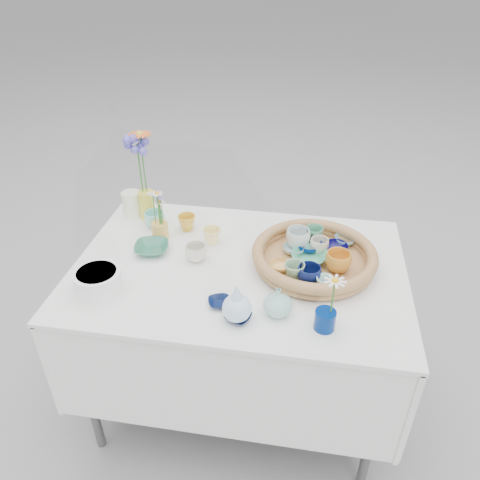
% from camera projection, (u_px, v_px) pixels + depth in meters
% --- Properties ---
extents(ground, '(80.00, 80.00, 0.00)m').
position_uv_depth(ground, '(239.00, 396.00, 2.21)').
color(ground, gray).
extents(display_table, '(1.26, 0.86, 0.77)m').
position_uv_depth(display_table, '(239.00, 396.00, 2.21)').
color(display_table, white).
rests_on(display_table, ground).
extents(wicker_tray, '(0.47, 0.47, 0.08)m').
position_uv_depth(wicker_tray, '(314.00, 257.00, 1.77)').
color(wicker_tray, brown).
rests_on(wicker_tray, display_table).
extents(tray_ceramic_0, '(0.13, 0.13, 0.03)m').
position_uv_depth(tray_ceramic_0, '(309.00, 246.00, 1.84)').
color(tray_ceramic_0, navy).
rests_on(tray_ceramic_0, wicker_tray).
extents(tray_ceramic_1, '(0.10, 0.10, 0.03)m').
position_uv_depth(tray_ceramic_1, '(336.00, 248.00, 1.83)').
color(tray_ceramic_1, '#0A0643').
rests_on(tray_ceramic_1, wicker_tray).
extents(tray_ceramic_2, '(0.12, 0.12, 0.08)m').
position_uv_depth(tray_ceramic_2, '(338.00, 262.00, 1.72)').
color(tray_ceramic_2, orange).
rests_on(tray_ceramic_2, wicker_tray).
extents(tray_ceramic_3, '(0.15, 0.15, 0.03)m').
position_uv_depth(tray_ceramic_3, '(309.00, 256.00, 1.79)').
color(tray_ceramic_3, '#46A67F').
rests_on(tray_ceramic_3, wicker_tray).
extents(tray_ceramic_4, '(0.08, 0.08, 0.07)m').
position_uv_depth(tray_ceramic_4, '(294.00, 272.00, 1.67)').
color(tray_ceramic_4, '#8BB789').
rests_on(tray_ceramic_4, wicker_tray).
extents(tray_ceramic_5, '(0.10, 0.10, 0.03)m').
position_uv_depth(tray_ceramic_5, '(294.00, 249.00, 1.83)').
color(tray_ceramic_5, '#ABCAC8').
rests_on(tray_ceramic_5, wicker_tray).
extents(tray_ceramic_6, '(0.10, 0.10, 0.08)m').
position_uv_depth(tray_ceramic_6, '(298.00, 238.00, 1.85)').
color(tray_ceramic_6, silver).
rests_on(tray_ceramic_6, wicker_tray).
extents(tray_ceramic_7, '(0.09, 0.09, 0.06)m').
position_uv_depth(tray_ceramic_7, '(319.00, 245.00, 1.82)').
color(tray_ceramic_7, '#FCE6CD').
rests_on(tray_ceramic_7, wicker_tray).
extents(tray_ceramic_8, '(0.11, 0.11, 0.03)m').
position_uv_depth(tray_ceramic_8, '(345.00, 240.00, 1.88)').
color(tray_ceramic_8, '#72B6E7').
rests_on(tray_ceramic_8, wicker_tray).
extents(tray_ceramic_9, '(0.11, 0.11, 0.07)m').
position_uv_depth(tray_ceramic_9, '(309.00, 275.00, 1.66)').
color(tray_ceramic_9, '#0D184F').
rests_on(tray_ceramic_9, wicker_tray).
extents(tray_ceramic_10, '(0.09, 0.09, 0.02)m').
position_uv_depth(tray_ceramic_10, '(280.00, 266.00, 1.74)').
color(tray_ceramic_10, '#E6A852').
rests_on(tray_ceramic_10, wicker_tray).
extents(tray_ceramic_11, '(0.07, 0.07, 0.06)m').
position_uv_depth(tray_ceramic_11, '(324.00, 284.00, 1.62)').
color(tray_ceramic_11, '#A6D5D2').
rests_on(tray_ceramic_11, wicker_tray).
extents(tray_ceramic_12, '(0.07, 0.07, 0.07)m').
position_uv_depth(tray_ceramic_12, '(314.00, 235.00, 1.88)').
color(tray_ceramic_12, '#4A8F6D').
rests_on(tray_ceramic_12, wicker_tray).
extents(loose_ceramic_0, '(0.09, 0.09, 0.07)m').
position_uv_depth(loose_ceramic_0, '(187.00, 223.00, 1.99)').
color(loose_ceramic_0, gold).
rests_on(loose_ceramic_0, display_table).
extents(loose_ceramic_1, '(0.09, 0.09, 0.07)m').
position_uv_depth(loose_ceramic_1, '(212.00, 236.00, 1.90)').
color(loose_ceramic_1, '#FFEB8D').
rests_on(loose_ceramic_1, display_table).
extents(loose_ceramic_2, '(0.16, 0.16, 0.03)m').
position_uv_depth(loose_ceramic_2, '(152.00, 248.00, 1.86)').
color(loose_ceramic_2, '#2E7056').
rests_on(loose_ceramic_2, display_table).
extents(loose_ceramic_3, '(0.10, 0.10, 0.07)m').
position_uv_depth(loose_ceramic_3, '(196.00, 253.00, 1.81)').
color(loose_ceramic_3, beige).
rests_on(loose_ceramic_3, display_table).
extents(loose_ceramic_4, '(0.10, 0.10, 0.02)m').
position_uv_depth(loose_ceramic_4, '(220.00, 302.00, 1.60)').
color(loose_ceramic_4, '#0A163D').
rests_on(loose_ceramic_4, display_table).
extents(loose_ceramic_5, '(0.10, 0.10, 0.07)m').
position_uv_depth(loose_ceramic_5, '(155.00, 219.00, 2.02)').
color(loose_ceramic_5, '#8AE0CC').
rests_on(loose_ceramic_5, display_table).
extents(loose_ceramic_6, '(0.11, 0.11, 0.02)m').
position_uv_depth(loose_ceramic_6, '(238.00, 317.00, 1.54)').
color(loose_ceramic_6, '#031039').
rests_on(loose_ceramic_6, display_table).
extents(fluted_bowl, '(0.21, 0.21, 0.09)m').
position_uv_depth(fluted_bowl, '(98.00, 282.00, 1.64)').
color(fluted_bowl, white).
rests_on(fluted_bowl, display_table).
extents(bud_vase_paleblue, '(0.10, 0.10, 0.15)m').
position_uv_depth(bud_vase_paleblue, '(237.00, 302.00, 1.50)').
color(bud_vase_paleblue, '#C8EBFF').
rests_on(bud_vase_paleblue, display_table).
extents(bud_vase_seafoam, '(0.10, 0.10, 0.10)m').
position_uv_depth(bud_vase_seafoam, '(278.00, 302.00, 1.54)').
color(bud_vase_seafoam, '#8ECBBB').
rests_on(bud_vase_seafoam, display_table).
extents(bud_vase_cobalt, '(0.08, 0.08, 0.07)m').
position_uv_depth(bud_vase_cobalt, '(325.00, 320.00, 1.49)').
color(bud_vase_cobalt, navy).
rests_on(bud_vase_cobalt, display_table).
extents(single_daisy, '(0.08, 0.08, 0.14)m').
position_uv_depth(single_daisy, '(333.00, 297.00, 1.44)').
color(single_daisy, white).
rests_on(single_daisy, bud_vase_cobalt).
extents(tall_vase_yellow, '(0.09, 0.09, 0.13)m').
position_uv_depth(tall_vase_yellow, '(147.00, 205.00, 2.06)').
color(tall_vase_yellow, yellow).
rests_on(tall_vase_yellow, display_table).
extents(gerbera, '(0.11, 0.11, 0.28)m').
position_uv_depth(gerbera, '(143.00, 164.00, 1.96)').
color(gerbera, orange).
rests_on(gerbera, tall_vase_yellow).
extents(hydrangea, '(0.09, 0.09, 0.30)m').
position_uv_depth(hydrangea, '(140.00, 168.00, 1.97)').
color(hydrangea, '#514CC1').
rests_on(hydrangea, tall_vase_yellow).
extents(white_pitcher, '(0.14, 0.11, 0.11)m').
position_uv_depth(white_pitcher, '(132.00, 204.00, 2.08)').
color(white_pitcher, '#E7EECE').
rests_on(white_pitcher, display_table).
extents(daisy_cup, '(0.08, 0.08, 0.07)m').
position_uv_depth(daisy_cup, '(160.00, 231.00, 1.93)').
color(daisy_cup, gold).
rests_on(daisy_cup, display_table).
extents(daisy_posy, '(0.09, 0.09, 0.14)m').
position_uv_depth(daisy_posy, '(158.00, 207.00, 1.88)').
color(daisy_posy, silver).
rests_on(daisy_posy, daisy_cup).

